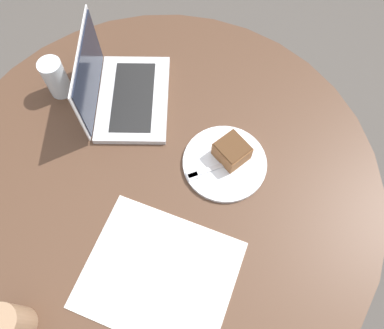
{
  "coord_description": "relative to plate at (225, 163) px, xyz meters",
  "views": [
    {
      "loc": [
        0.36,
        -0.19,
        1.68
      ],
      "look_at": [
        0.04,
        0.08,
        0.8
      ],
      "focal_mm": 35.0,
      "sensor_mm": 36.0,
      "label": 1
    }
  ],
  "objects": [
    {
      "name": "paper_document",
      "position": [
        0.11,
        -0.32,
        -0.0
      ],
      "size": [
        0.45,
        0.43,
        0.0
      ],
      "rotation": [
        0.0,
        0.0,
        0.49
      ],
      "color": "white",
      "rests_on": "dining_table"
    },
    {
      "name": "cake_slice",
      "position": [
        -0.0,
        0.03,
        0.03
      ],
      "size": [
        0.08,
        0.08,
        0.06
      ],
      "rotation": [
        0.0,
        0.0,
        1.54
      ],
      "color": "brown",
      "rests_on": "plate"
    },
    {
      "name": "water_glass",
      "position": [
        -0.5,
        -0.2,
        0.05
      ],
      "size": [
        0.07,
        0.07,
        0.12
      ],
      "color": "silver",
      "rests_on": "dining_table"
    },
    {
      "name": "laptop",
      "position": [
        -0.35,
        -0.08,
        0.03
      ],
      "size": [
        0.36,
        0.35,
        0.22
      ],
      "rotation": [
        0.0,
        0.0,
        5.56
      ],
      "color": "silver",
      "rests_on": "dining_table"
    },
    {
      "name": "dining_table",
      "position": [
        -0.08,
        -0.16,
        -0.16
      ],
      "size": [
        1.19,
        1.19,
        0.76
      ],
      "color": "#4C3323",
      "rests_on": "ground_plane"
    },
    {
      "name": "ground_plane",
      "position": [
        -0.08,
        -0.16,
        -0.77
      ],
      "size": [
        12.0,
        12.0,
        0.0
      ],
      "primitive_type": "plane",
      "color": "#4C4742"
    },
    {
      "name": "fork",
      "position": [
        -0.01,
        -0.04,
        0.01
      ],
      "size": [
        0.08,
        0.17,
        0.0
      ],
      "rotation": [
        0.0,
        0.0,
        4.36
      ],
      "color": "silver",
      "rests_on": "plate"
    },
    {
      "name": "plate",
      "position": [
        0.0,
        0.0,
        0.0
      ],
      "size": [
        0.23,
        0.23,
        0.01
      ],
      "color": "silver",
      "rests_on": "dining_table"
    },
    {
      "name": "coffee_glass",
      "position": [
        -0.01,
        -0.62,
        0.05
      ],
      "size": [
        0.08,
        0.08,
        0.11
      ],
      "color": "#997556",
      "rests_on": "dining_table"
    }
  ]
}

